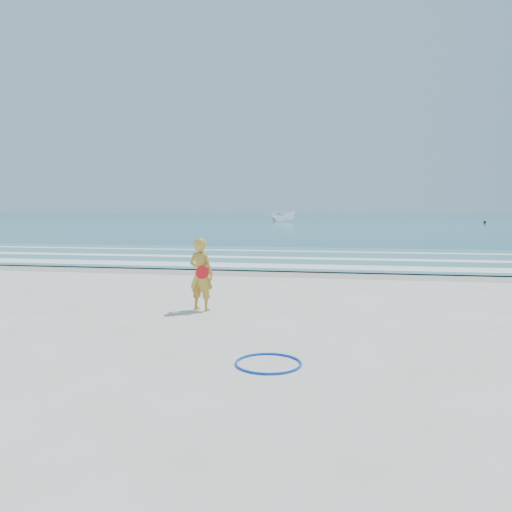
# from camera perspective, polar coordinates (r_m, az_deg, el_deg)

# --- Properties ---
(ground) EXTENTS (400.00, 400.00, 0.00)m
(ground) POSITION_cam_1_polar(r_m,az_deg,el_deg) (7.72, -9.88, -10.13)
(ground) COLOR silver
(ground) RESTS_ON ground
(wet_sand) EXTENTS (400.00, 2.40, 0.00)m
(wet_sand) POSITION_cam_1_polar(r_m,az_deg,el_deg) (16.31, 1.03, -1.82)
(wet_sand) COLOR #B2A893
(wet_sand) RESTS_ON ground
(ocean) EXTENTS (400.00, 190.00, 0.04)m
(ocean) POSITION_cam_1_polar(r_m,az_deg,el_deg) (112.02, 8.92, 4.32)
(ocean) COLOR #19727F
(ocean) RESTS_ON ground
(shallow) EXTENTS (400.00, 10.00, 0.01)m
(shallow) POSITION_cam_1_polar(r_m,az_deg,el_deg) (21.23, 3.18, -0.02)
(shallow) COLOR #59B7AD
(shallow) RESTS_ON ocean
(foam_near) EXTENTS (400.00, 1.40, 0.01)m
(foam_near) POSITION_cam_1_polar(r_m,az_deg,el_deg) (17.58, 1.70, -1.13)
(foam_near) COLOR white
(foam_near) RESTS_ON shallow
(foam_mid) EXTENTS (400.00, 0.90, 0.01)m
(foam_mid) POSITION_cam_1_polar(r_m,az_deg,el_deg) (20.44, 2.91, -0.21)
(foam_mid) COLOR white
(foam_mid) RESTS_ON shallow
(foam_far) EXTENTS (400.00, 0.60, 0.01)m
(foam_far) POSITION_cam_1_polar(r_m,az_deg,el_deg) (23.70, 3.93, 0.56)
(foam_far) COLOR white
(foam_far) RESTS_ON shallow
(hoop) EXTENTS (1.09, 1.09, 0.03)m
(hoop) POSITION_cam_1_polar(r_m,az_deg,el_deg) (6.77, 1.42, -12.14)
(hoop) COLOR blue
(hoop) RESTS_ON ground
(boat) EXTENTS (5.04, 3.40, 1.82)m
(boat) POSITION_cam_1_polar(r_m,az_deg,el_deg) (78.80, 3.21, 4.62)
(boat) COLOR white
(boat) RESTS_ON ocean
(buoy) EXTENTS (0.36, 0.36, 0.36)m
(buoy) POSITION_cam_1_polar(r_m,az_deg,el_deg) (76.28, 24.68, 3.56)
(buoy) COLOR black
(buoy) RESTS_ON ocean
(woman) EXTENTS (0.62, 0.50, 1.48)m
(woman) POSITION_cam_1_polar(r_m,az_deg,el_deg) (10.14, -6.29, -2.08)
(woman) COLOR gold
(woman) RESTS_ON ground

